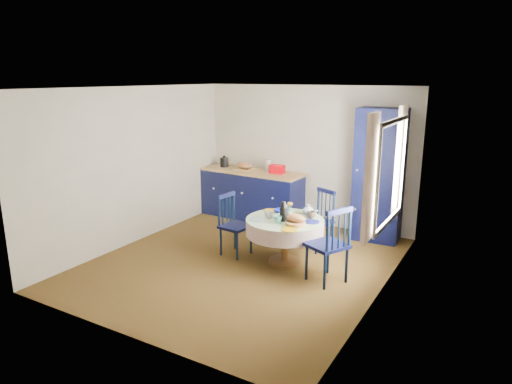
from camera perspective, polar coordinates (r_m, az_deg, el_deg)
floor at (r=6.75m, az=-1.76°, el=-8.81°), size 4.50×4.50×0.00m
ceiling at (r=6.21m, az=-1.94°, el=12.91°), size 4.50×4.50×0.00m
wall_back at (r=8.33m, az=6.34°, el=4.54°), size 4.00×0.02×2.50m
wall_left at (r=7.59m, az=-14.82°, el=3.20°), size 0.02×4.50×2.50m
wall_right at (r=5.61m, az=15.83°, el=-0.71°), size 0.02×4.50×2.50m
window at (r=5.84m, az=16.30°, el=2.61°), size 0.10×1.74×1.45m
kitchen_counter at (r=8.68m, az=-0.63°, el=-0.20°), size 2.10×0.75×1.16m
pantry_cabinet at (r=7.68m, az=15.15°, el=2.03°), size 0.79×0.59×2.17m
dining_table at (r=6.55m, az=3.70°, el=-4.35°), size 1.12×1.12×0.95m
chair_left at (r=6.92m, az=-2.80°, el=-4.04°), size 0.45×0.46×0.94m
chair_far at (r=7.21m, az=7.85°, el=-3.38°), size 0.55×0.54×0.94m
chair_right at (r=6.03m, az=9.19°, el=-6.46°), size 0.61×0.62×1.05m
mug_a at (r=6.54m, az=1.66°, el=-2.86°), size 0.12×0.12×0.10m
mug_b at (r=6.31m, az=2.79°, el=-3.48°), size 0.11×0.11×0.10m
mug_c at (r=6.57m, az=6.92°, el=-2.86°), size 0.13×0.13×0.10m
mug_d at (r=6.86m, az=3.55°, el=-2.04°), size 0.11×0.11×0.10m
cobalt_bowl at (r=6.79m, az=3.25°, el=-2.41°), size 0.22×0.22×0.05m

